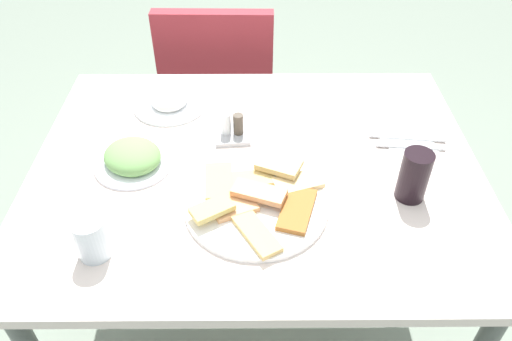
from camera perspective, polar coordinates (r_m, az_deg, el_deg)
The scene contains 12 objects.
ground_plane at distance 1.81m, azimuth -0.01°, elevation -18.24°, with size 6.00×6.00×0.00m, color gray.
dining_table at distance 1.27m, azimuth -0.02°, elevation -2.27°, with size 1.09×0.87×0.77m.
dining_chair at distance 1.95m, azimuth -4.17°, elevation 8.32°, with size 0.43×0.43×0.90m.
pide_platter at distance 1.10m, azimuth 0.16°, elevation -3.48°, with size 0.32×0.32×0.04m.
salad_plate_greens at distance 1.43m, azimuth -9.90°, elevation 7.83°, with size 0.21×0.21×0.05m.
salad_plate_rice at distance 1.24m, azimuth -13.98°, elevation 1.38°, with size 0.20×0.20×0.06m.
soda_can at distance 1.15m, azimuth 17.69°, elevation -0.58°, with size 0.07×0.07×0.12m, color black.
drinking_glass at distance 1.03m, azimuth -18.37°, elevation -7.36°, with size 0.07×0.07×0.09m, color silver.
paper_napkin at distance 1.34m, azimuth 17.11°, elevation 3.06°, with size 0.12×0.12×0.00m, color white.
fork at distance 1.32m, azimuth 17.32°, elevation 2.72°, with size 0.17×0.02×0.01m, color silver.
spoon at distance 1.35m, azimuth 16.96°, elevation 3.67°, with size 0.20×0.02×0.01m, color silver.
condiment_caddy at distance 1.29m, azimuth -2.75°, elevation 4.68°, with size 0.10×0.10×0.07m.
Camera 1 is at (-0.01, -0.93, 1.56)m, focal length 34.83 mm.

